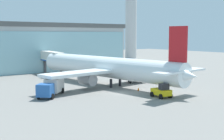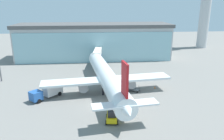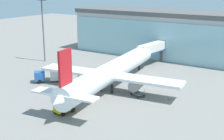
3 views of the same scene
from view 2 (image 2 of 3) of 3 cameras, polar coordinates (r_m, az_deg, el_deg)
ground at (r=45.33m, az=-3.88°, el=-9.16°), size 240.00×240.00×0.00m
terminal_building at (r=83.52m, az=-4.66°, el=7.55°), size 56.81×15.41×12.99m
jet_bridge at (r=72.07m, az=-3.73°, el=4.34°), size 3.42×12.00×5.71m
control_tower at (r=112.15m, az=23.34°, el=15.38°), size 8.17×8.17×33.56m
airplane at (r=51.14m, az=-1.49°, el=-1.77°), size 29.83×39.71×11.10m
catering_truck at (r=50.19m, az=-16.52°, el=-5.38°), size 6.72×6.71×2.65m
baggage_cart at (r=52.28m, az=5.63°, el=-4.97°), size 3.22×2.71×1.50m
pushback_tug at (r=38.95m, az=-0.02°, el=-12.12°), size 2.50×3.39×2.30m
safety_cone_nose at (r=45.42m, az=0.70°, el=-8.68°), size 0.36×0.36×0.55m
safety_cone_wingtip at (r=54.76m, az=11.14°, el=-4.44°), size 0.36×0.36×0.55m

